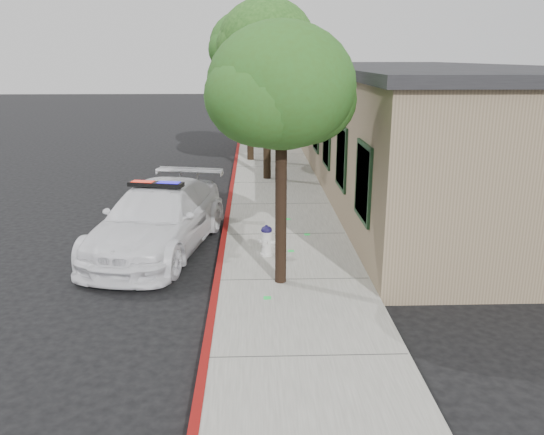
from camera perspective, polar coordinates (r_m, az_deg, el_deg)
The scene contains 9 objects.
ground at distance 11.40m, azimuth -6.00°, elevation -7.17°, with size 120.00×120.00×0.00m, color black.
sidewalk at distance 14.17m, azimuth 1.28°, elevation -1.98°, with size 3.20×60.00×0.15m, color gray.
red_curb at distance 14.17m, azimuth -4.96°, elevation -2.02°, with size 0.14×60.00×0.16m, color maroon.
clapboard_building at distance 20.43m, azimuth 14.93°, elevation 9.07°, with size 7.30×20.89×4.24m.
police_car at distance 13.45m, azimuth -11.73°, elevation -0.12°, with size 3.27×5.79×1.70m.
fire_hydrant at distance 12.53m, azimuth -0.57°, elevation -2.37°, with size 0.41×0.36×0.71m.
street_tree_near at distance 10.34m, azimuth 1.04°, elevation 12.89°, with size 2.85×2.75×5.04m.
street_tree_mid at distance 20.18m, azimuth -0.48°, elevation 17.55°, with size 3.63×3.33×6.36m.
street_tree_far at distance 23.99m, azimuth -2.27°, elevation 17.17°, with size 3.54×3.32×6.28m.
Camera 1 is at (0.83, -10.42, 4.54)m, focal length 36.33 mm.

